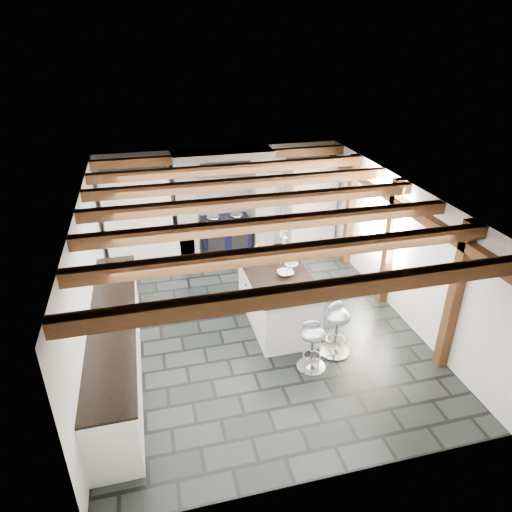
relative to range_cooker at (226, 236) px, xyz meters
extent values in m
plane|color=black|center=(0.00, -2.68, -0.47)|extent=(6.00, 6.00, 0.00)
plane|color=white|center=(0.00, 0.32, 0.68)|extent=(5.00, 0.00, 5.00)
plane|color=white|center=(-2.50, -2.68, 0.68)|extent=(0.00, 6.00, 6.00)
plane|color=white|center=(2.50, -2.68, 0.68)|extent=(0.00, 6.00, 6.00)
plane|color=white|center=(0.00, -2.68, 1.83)|extent=(6.00, 6.00, 0.00)
cube|color=white|center=(-0.80, 0.02, 0.48)|extent=(0.40, 0.60, 1.90)
cube|color=white|center=(0.80, 0.02, 0.48)|extent=(0.40, 0.60, 1.90)
cube|color=brown|center=(0.00, 0.02, 1.52)|extent=(2.10, 0.65, 0.18)
cube|color=white|center=(0.00, 0.02, 1.68)|extent=(2.00, 0.60, 0.31)
cube|color=black|center=(0.00, -0.30, 1.58)|extent=(1.00, 0.03, 0.22)
cube|color=silver|center=(0.00, -0.31, 1.58)|extent=(0.90, 0.01, 0.14)
cube|color=white|center=(-1.75, 0.02, 0.53)|extent=(1.30, 0.58, 2.00)
cube|color=white|center=(1.90, 0.02, 0.53)|extent=(1.00, 0.58, 2.00)
cube|color=white|center=(-2.20, -3.28, -0.03)|extent=(0.60, 3.80, 0.88)
cube|color=black|center=(-2.20, -3.28, 0.43)|extent=(0.64, 3.80, 0.04)
cube|color=white|center=(-1.05, 0.02, -0.03)|extent=(0.70, 0.60, 0.88)
cube|color=black|center=(-1.05, 0.02, 0.43)|extent=(0.74, 0.64, 0.04)
cube|color=brown|center=(2.42, -2.68, 1.48)|extent=(0.15, 5.80, 0.14)
plane|color=white|center=(2.48, -2.08, 1.08)|extent=(0.00, 0.90, 0.90)
cube|color=brown|center=(0.00, -5.28, 1.74)|extent=(5.00, 0.16, 0.16)
cube|color=brown|center=(0.00, -4.41, 1.74)|extent=(5.00, 0.16, 0.16)
cube|color=brown|center=(0.00, -3.54, 1.74)|extent=(5.00, 0.16, 0.16)
cube|color=brown|center=(0.00, -2.68, 1.74)|extent=(5.00, 0.16, 0.16)
cube|color=brown|center=(0.00, -1.81, 1.74)|extent=(5.00, 0.16, 0.16)
cube|color=brown|center=(0.00, -0.94, 1.74)|extent=(5.00, 0.16, 0.16)
cube|color=brown|center=(0.00, -0.08, 1.74)|extent=(5.00, 0.16, 0.16)
cube|color=brown|center=(2.42, -4.28, 0.68)|extent=(0.15, 0.15, 2.30)
cube|color=brown|center=(2.42, -2.48, 0.68)|extent=(0.15, 0.15, 2.30)
cube|color=brown|center=(2.42, -0.88, 0.68)|extent=(0.15, 0.15, 2.30)
cylinder|color=black|center=(0.45, -2.73, 1.46)|extent=(0.01, 0.01, 0.56)
cylinder|color=white|center=(0.45, -2.73, 1.13)|extent=(0.09, 0.09, 0.22)
cylinder|color=black|center=(0.50, -2.43, 1.46)|extent=(0.01, 0.01, 0.56)
cylinder|color=white|center=(0.50, -2.43, 1.13)|extent=(0.09, 0.09, 0.22)
cylinder|color=black|center=(0.55, -2.13, 1.46)|extent=(0.01, 0.01, 0.56)
cylinder|color=white|center=(0.55, -2.13, 1.13)|extent=(0.09, 0.09, 0.22)
cube|color=black|center=(0.00, 0.00, -0.02)|extent=(1.00, 0.60, 0.90)
ellipsoid|color=silver|center=(-0.25, 0.00, 0.46)|extent=(0.28, 0.28, 0.11)
ellipsoid|color=silver|center=(0.25, 0.00, 0.46)|extent=(0.28, 0.28, 0.11)
cylinder|color=silver|center=(0.00, -0.32, 0.35)|extent=(0.95, 0.03, 0.03)
cube|color=black|center=(-0.25, -0.30, -0.02)|extent=(0.35, 0.02, 0.30)
cube|color=black|center=(0.25, -0.30, -0.02)|extent=(0.35, 0.02, 0.30)
cube|color=white|center=(0.37, -2.62, -0.02)|extent=(0.92, 1.81, 0.88)
cube|color=black|center=(0.37, -2.62, 0.44)|extent=(1.00, 1.89, 0.05)
imported|color=white|center=(0.22, -2.12, 0.56)|extent=(0.19, 0.19, 0.19)
ellipsoid|color=#C0561B|center=(0.22, -2.12, 0.72)|extent=(0.20, 0.20, 0.12)
cylinder|color=white|center=(0.52, -2.27, 0.56)|extent=(0.12, 0.12, 0.18)
imported|color=white|center=(0.47, -2.72, 0.50)|extent=(0.26, 0.26, 0.06)
cylinder|color=white|center=(0.62, -2.57, 0.52)|extent=(0.05, 0.05, 0.10)
cylinder|color=white|center=(0.62, -2.57, 0.57)|extent=(0.22, 0.22, 0.02)
cylinder|color=beige|center=(0.62, -2.57, 0.62)|extent=(0.17, 0.17, 0.07)
cylinder|color=silver|center=(1.00, -3.65, -0.45)|extent=(0.46, 0.46, 0.03)
cone|color=silver|center=(1.00, -3.65, -0.40)|extent=(0.21, 0.21, 0.08)
cylinder|color=silver|center=(1.00, -3.65, -0.12)|extent=(0.05, 0.05, 0.58)
torus|color=silver|center=(1.00, -3.65, -0.21)|extent=(0.29, 0.29, 0.02)
ellipsoid|color=gray|center=(1.00, -3.65, 0.20)|extent=(0.52, 0.52, 0.19)
ellipsoid|color=gray|center=(0.97, -3.55, 0.31)|extent=(0.31, 0.20, 0.16)
cylinder|color=silver|center=(0.53, -3.90, -0.45)|extent=(0.42, 0.42, 0.03)
cone|color=silver|center=(0.53, -3.90, -0.41)|extent=(0.19, 0.19, 0.08)
cylinder|color=silver|center=(0.53, -3.90, -0.15)|extent=(0.05, 0.05, 0.52)
torus|color=silver|center=(0.53, -3.90, -0.24)|extent=(0.27, 0.27, 0.02)
ellipsoid|color=gray|center=(0.53, -3.90, 0.14)|extent=(0.44, 0.44, 0.17)
ellipsoid|color=gray|center=(0.54, -3.81, 0.24)|extent=(0.28, 0.15, 0.15)
camera|label=1|loc=(-1.54, -8.79, 4.04)|focal=32.00mm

